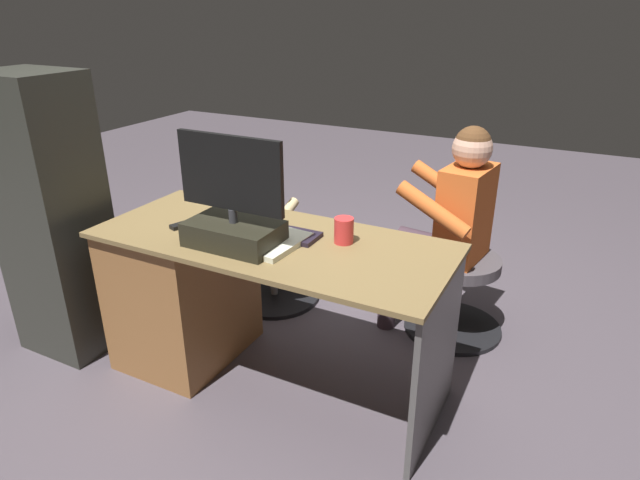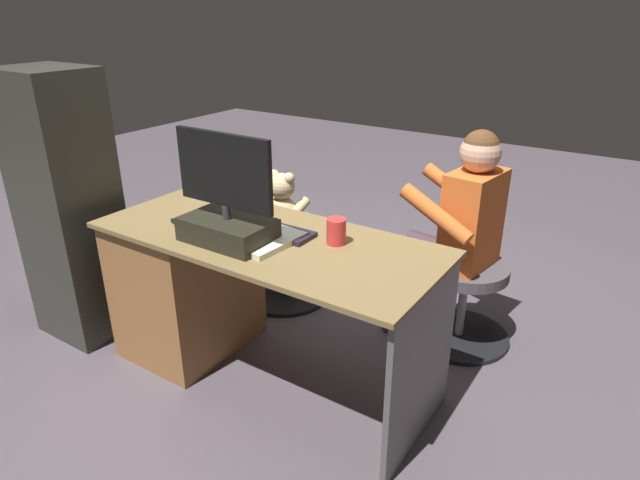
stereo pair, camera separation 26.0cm
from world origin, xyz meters
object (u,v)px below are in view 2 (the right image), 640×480
Objects in this scene: desk at (202,282)px; keyboard at (269,229)px; cup at (336,231)px; office_chair_teddy at (284,259)px; monitor at (227,212)px; teddy_bear at (284,203)px; person at (456,220)px; visitor_chair at (463,296)px; tv_remote at (188,218)px; computer_mouse at (221,213)px.

desk is 0.54m from keyboard.
office_chair_teddy is at bearing -38.47° from cup.
monitor is at bearing 112.30° from office_chair_teddy.
office_chair_teddy is 0.36m from teddy_bear.
desk is at bearing 39.47° from person.
desk reaches higher than office_chair_teddy.
visitor_chair is (-1.07, -0.13, -0.34)m from teddy_bear.
cup is 0.31× the size of teddy_bear.
visitor_chair is at bearing -172.89° from teddy_bear.
tv_remote is at bearing 90.80° from teddy_bear.
tv_remote is at bearing 98.32° from desk.
computer_mouse is 0.18× the size of visitor_chair.
teddy_bear reaches higher than desk.
office_chair_teddy is (0.01, -0.73, -0.51)m from tv_remote.
desk is at bearing 90.22° from office_chair_teddy.
person reaches higher than teddy_bear.
keyboard is at bearing 9.14° from cup.
person is at bearing -140.53° from desk.
cup reaches higher than tv_remote.
tv_remote reaches higher than desk.
computer_mouse is at bearing 38.37° from visitor_chair.
person is (-0.66, -0.94, -0.20)m from monitor.
desk is 0.39m from computer_mouse.
keyboard is 0.37× the size of person.
cup is (-0.32, -0.05, 0.04)m from keyboard.
monitor is 1.16m from person.
keyboard is 0.77m from teddy_bear.
teddy_bear is (0.41, -0.64, -0.15)m from keyboard.
tv_remote is at bearing 39.64° from visitor_chair.
desk is 0.36m from tv_remote.
keyboard is at bearing 177.38° from computer_mouse.
person reaches higher than tv_remote.
tv_remote is at bearing 49.77° from computer_mouse.
visitor_chair is at bearing -120.25° from tv_remote.
cup reaches higher than computer_mouse.
cup is at bearing -171.94° from desk.
monitor reaches higher than office_chair_teddy.
tv_remote is 0.28× the size of visitor_chair.
tv_remote is (0.40, 0.10, -0.00)m from keyboard.
person reaches higher than desk.
keyboard is 0.77× the size of office_chair_teddy.
visitor_chair is at bearing -130.52° from keyboard.
computer_mouse reaches higher than tv_remote.
desk is 2.96× the size of visitor_chair.
monitor reaches higher than computer_mouse.
desk is at bearing 7.22° from keyboard.
cup is (-0.61, -0.04, 0.04)m from computer_mouse.
teddy_bear is at bearing -89.79° from desk.
office_chair_teddy is at bearing -89.78° from desk.
teddy_bear is at bearing 7.06° from person.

